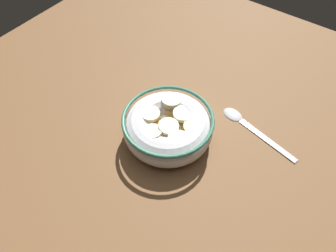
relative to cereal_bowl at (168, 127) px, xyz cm
name	(u,v)px	position (x,y,z in cm)	size (l,w,h in cm)	color
ground_plane	(168,140)	(-0.01, 0.01, -3.79)	(94.67, 94.67, 2.00)	brown
cereal_bowl	(168,127)	(0.00, 0.00, 0.00)	(15.22, 15.22, 5.39)	silver
spoon	(244,122)	(10.48, -9.24, -2.46)	(5.02, 15.71, 0.80)	#B7B7BC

